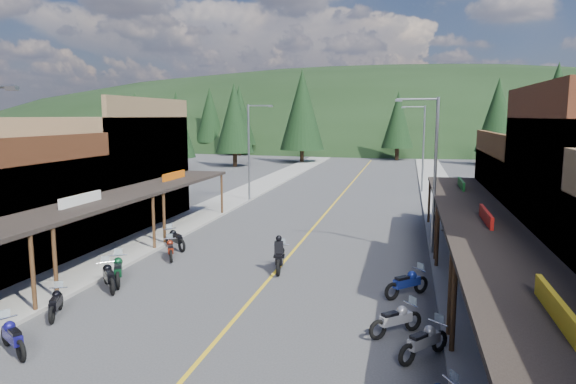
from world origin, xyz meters
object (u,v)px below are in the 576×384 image
Objects in this scene: bike_west_5 at (13,335)px; rider_on_bike at (280,256)px; shop_east_3 at (559,201)px; pine_10 at (234,118)px; streetlight_3 at (422,145)px; streetlight_1 at (250,148)px; bike_west_7 at (109,275)px; bike_west_9 at (170,248)px; bike_east_7 at (396,318)px; pine_7 at (210,115)px; streetlight_2 at (432,169)px; pine_4 at (498,115)px; bike_west_8 at (118,269)px; pedestrian_east_b at (446,217)px; bike_west_6 at (56,302)px; bike_west_10 at (175,238)px; pine_0 at (136,119)px; shop_west_3 at (103,171)px; pine_3 at (398,120)px; pine_2 at (302,110)px; bike_east_8 at (407,282)px; pine_11 at (556,115)px; pine_8 at (177,125)px; pine_1 at (239,115)px.

rider_on_bike is at bearing 2.52° from bike_west_5.
pine_10 is (-31.75, 38.70, 4.25)m from shop_east_3.
streetlight_1 is at bearing -150.09° from streetlight_3.
bike_west_5 is 5.82m from bike_west_7.
bike_west_7 is 4.79m from bike_west_9.
bike_east_7 is at bearing -62.84° from streetlight_1.
shop_east_3 is 0.87× the size of pine_7.
streetlight_2 is 22.00m from streetlight_3.
pine_4 is 5.51× the size of bike_west_8.
streetlight_3 is at bearing -90.58° from pedestrian_east_b.
pine_4 is 6.15× the size of bike_west_5.
streetlight_3 is 0.64× the size of pine_4.
bike_west_6 is 9.57m from bike_west_10.
pine_0 is 0.88× the size of pine_4.
shop_west_3 is 9.63m from bike_west_10.
pine_2 is at bearing -150.26° from pine_3.
pine_4 is at bearing 124.09° from bike_east_8.
pine_11 reaches higher than bike_west_8.
bike_west_9 is at bearing -85.36° from pine_2.
shop_west_3 is at bearing -166.36° from bike_east_7.
bike_west_6 is (-24.27, -63.49, -6.70)m from pine_4.
pine_2 reaches higher than bike_west_5.
bike_west_8 is at bearing 52.36° from bike_west_7.
pine_4 reaches higher than rider_on_bike.
bike_east_8 is at bearing -32.26° from bike_west_7.
pine_7 is 5.77× the size of bike_east_8.
streetlight_3 is 0.73× the size of pine_3.
streetlight_3 reaches higher than bike_west_8.
streetlight_2 is 13.70m from bike_west_9.
bike_west_10 is 1.06× the size of bike_east_7.
pine_11 is 42.88m from bike_west_9.
shop_east_3 reaches higher than bike_east_7.
bike_west_7 is at bearing -116.09° from bike_west_8.
bike_east_7 is (15.54, -60.35, -7.41)m from pine_2.
pine_8 is 4.89× the size of bike_east_7.
shop_west_3 reaches higher than bike_west_5.
pedestrian_east_b is at bearing 23.83° from bike_west_6.
pine_11 reaches higher than rider_on_bike.
pine_7 is 1.08× the size of pine_10.
bike_west_8 is (3.89, -57.68, -7.34)m from pine_2.
shop_east_3 is 20.74m from bike_west_10.
pine_2 is at bearing 52.49° from bike_west_7.
shop_west_3 is 1.09× the size of pine_8.
streetlight_3 is at bearing -148.49° from pine_11.
bike_west_8 is at bearing -160.74° from rider_on_bike.
pine_10 reaches higher than streetlight_3.
shop_east_3 is 5.11× the size of bike_west_7.
pine_1 reaches higher than bike_west_6.
pine_4 is at bearing 4.09° from pine_2.
bike_west_6 is at bearing -140.91° from bike_west_10.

